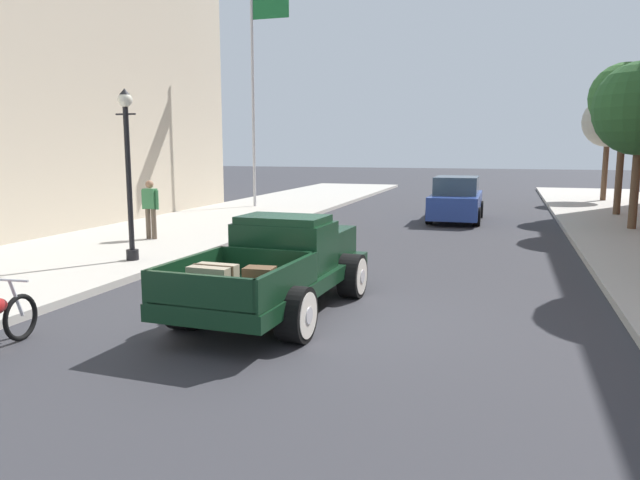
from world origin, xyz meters
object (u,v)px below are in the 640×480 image
(car_background_blue, at_px, (456,200))
(street_tree_third, at_px, (625,99))
(street_lamp_near, at_px, (128,162))
(street_tree_farthest, at_px, (608,122))
(flagpole, at_px, (258,74))
(hotrod_truck_dark_green, at_px, (282,265))
(pedestrian_sidewalk_left, at_px, (150,206))

(car_background_blue, height_order, street_tree_third, street_tree_third)
(street_lamp_near, height_order, street_tree_farthest, street_tree_farthest)
(flagpole, distance_m, street_tree_farthest, 16.83)
(street_tree_farthest, bearing_deg, street_lamp_near, -121.97)
(hotrod_truck_dark_green, distance_m, street_tree_farthest, 24.21)
(hotrod_truck_dark_green, height_order, street_lamp_near, street_lamp_near)
(pedestrian_sidewalk_left, distance_m, street_lamp_near, 3.48)
(hotrod_truck_dark_green, xyz_separation_m, car_background_blue, (1.80, 13.28, 0.01))
(flagpole, distance_m, street_tree_third, 14.51)
(flagpole, height_order, street_tree_farthest, flagpole)
(car_background_blue, height_order, street_lamp_near, street_lamp_near)
(street_lamp_near, bearing_deg, hotrod_truck_dark_green, -27.01)
(flagpole, bearing_deg, pedestrian_sidewalk_left, -85.35)
(street_tree_third, relative_size, street_tree_farthest, 1.15)
(hotrod_truck_dark_green, xyz_separation_m, street_tree_third, (7.66, 16.06, 3.76))
(car_background_blue, xyz_separation_m, flagpole, (-8.55, 1.58, 5.00))
(car_background_blue, bearing_deg, street_tree_third, 25.40)
(flagpole, bearing_deg, car_background_blue, -10.45)
(street_tree_third, bearing_deg, flagpole, -175.22)
(street_tree_third, bearing_deg, street_tree_farthest, 86.37)
(car_background_blue, relative_size, street_tree_third, 0.75)
(pedestrian_sidewalk_left, bearing_deg, street_tree_farthest, 51.04)
(car_background_blue, distance_m, flagpole, 10.03)
(car_background_blue, xyz_separation_m, street_tree_farthest, (6.27, 9.33, 3.13))
(street_tree_third, bearing_deg, car_background_blue, -154.60)
(hotrod_truck_dark_green, relative_size, flagpole, 0.55)
(street_tree_third, bearing_deg, street_lamp_near, -131.73)
(street_tree_third, bearing_deg, pedestrian_sidewalk_left, -141.57)
(street_tree_third, xyz_separation_m, street_tree_farthest, (0.42, 6.55, -0.62))
(pedestrian_sidewalk_left, distance_m, street_tree_third, 17.73)
(car_background_blue, relative_size, flagpole, 0.47)
(flagpole, bearing_deg, hotrod_truck_dark_green, -65.56)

